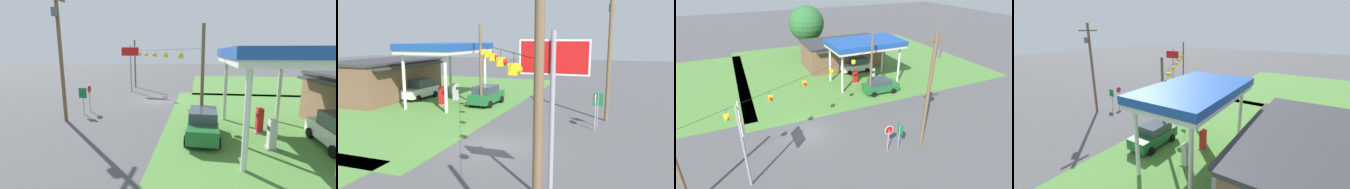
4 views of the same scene
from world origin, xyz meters
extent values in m
plane|color=#4C4C4F|center=(0.00, 0.00, 0.00)|extent=(160.00, 160.00, 0.00)
cube|color=#4C7F38|center=(12.64, 16.38, 0.02)|extent=(36.00, 28.00, 0.04)
cube|color=silver|center=(10.64, 8.96, 5.01)|extent=(9.32, 5.30, 0.35)
cube|color=#19479E|center=(10.64, 8.96, 5.46)|extent=(9.52, 5.50, 0.55)
cylinder|color=silver|center=(6.58, 6.91, 2.42)|extent=(0.28, 0.28, 4.83)
cylinder|color=silver|center=(14.70, 6.91, 2.42)|extent=(0.28, 0.28, 4.83)
cylinder|color=silver|center=(6.58, 11.01, 2.42)|extent=(0.28, 0.28, 4.83)
cylinder|color=silver|center=(14.70, 11.01, 2.42)|extent=(0.28, 0.28, 4.83)
cube|color=brown|center=(10.73, 16.38, 1.88)|extent=(11.86, 5.97, 3.77)
cube|color=#333338|center=(10.73, 16.38, 3.89)|extent=(12.16, 6.27, 0.24)
cube|color=#333338|center=(10.73, 13.04, 3.52)|extent=(10.67, 0.70, 0.20)
cube|color=gray|center=(9.30, 8.96, 0.06)|extent=(0.71, 0.56, 0.12)
cube|color=red|center=(9.30, 8.96, 0.92)|extent=(0.55, 0.40, 1.61)
cube|color=black|center=(9.30, 8.74, 1.25)|extent=(0.39, 0.03, 0.24)
cube|color=gray|center=(11.97, 8.96, 0.06)|extent=(0.71, 0.56, 0.12)
cube|color=silver|center=(11.97, 8.96, 0.92)|extent=(0.55, 0.40, 1.61)
cube|color=black|center=(11.97, 8.74, 1.25)|extent=(0.39, 0.03, 0.24)
cube|color=#1E602D|center=(10.93, 5.08, 0.77)|extent=(4.41, 2.00, 0.87)
cube|color=#333D47|center=(10.67, 5.09, 1.54)|extent=(2.45, 1.79, 0.67)
cylinder|color=black|center=(12.31, 5.98, 0.34)|extent=(0.69, 0.24, 0.68)
cylinder|color=black|center=(12.25, 4.09, 0.34)|extent=(0.69, 0.24, 0.68)
cylinder|color=black|center=(9.62, 6.07, 0.34)|extent=(0.69, 0.24, 0.68)
cylinder|color=black|center=(9.55, 4.18, 0.34)|extent=(0.69, 0.24, 0.68)
cube|color=white|center=(11.36, 12.83, 0.78)|extent=(4.68, 2.03, 0.87)
cube|color=#333D47|center=(11.64, 12.82, 1.63)|extent=(2.60, 1.80, 0.84)
cylinder|color=black|center=(9.90, 11.95, 0.34)|extent=(0.69, 0.25, 0.68)
cylinder|color=black|center=(9.97, 13.83, 0.34)|extent=(0.69, 0.25, 0.68)
cylinder|color=black|center=(12.75, 11.83, 0.34)|extent=(0.69, 0.25, 0.68)
cylinder|color=black|center=(12.83, 13.72, 0.34)|extent=(0.69, 0.25, 0.68)
cylinder|color=#99999E|center=(5.45, -5.22, 1.05)|extent=(0.08, 0.08, 2.10)
cylinder|color=white|center=(5.45, -5.22, 2.10)|extent=(0.80, 0.03, 0.80)
cylinder|color=red|center=(5.45, -5.22, 2.10)|extent=(0.70, 0.03, 0.70)
cylinder|color=gray|center=(-5.60, -4.55, 3.24)|extent=(0.18, 0.18, 6.47)
cube|color=white|center=(-5.50, -4.55, 5.55)|extent=(0.06, 2.52, 1.25)
cube|color=red|center=(-5.50, -4.55, 5.55)|extent=(0.07, 2.40, 1.13)
cylinder|color=gray|center=(6.49, -5.30, 1.20)|extent=(0.07, 0.07, 2.40)
cube|color=#146B33|center=(6.54, -5.30, 1.95)|extent=(0.04, 0.70, 0.90)
cylinder|color=brown|center=(8.46, -5.82, 5.09)|extent=(0.28, 0.28, 10.19)
cube|color=brown|center=(8.46, -5.82, 9.39)|extent=(2.20, 0.14, 0.14)
cylinder|color=#59595B|center=(8.81, -5.82, 8.39)|extent=(0.44, 0.44, 0.60)
cylinder|color=brown|center=(-9.44, -5.00, 3.67)|extent=(0.24, 0.24, 7.33)
cylinder|color=brown|center=(9.44, 5.00, 3.67)|extent=(0.24, 0.24, 7.33)
cylinder|color=black|center=(0.00, 0.00, 5.72)|extent=(18.88, 10.02, 0.02)
cylinder|color=black|center=(-6.29, -3.33, 5.55)|extent=(0.02, 0.02, 0.35)
cube|color=yellow|center=(-6.29, -3.33, 5.17)|extent=(0.32, 0.32, 0.40)
sphere|color=yellow|center=(-6.29, -3.50, 5.17)|extent=(0.28, 0.28, 0.28)
cylinder|color=black|center=(-3.15, -1.67, 5.55)|extent=(0.02, 0.02, 0.35)
cube|color=yellow|center=(-3.15, -1.67, 5.17)|extent=(0.32, 0.32, 0.40)
sphere|color=red|center=(-3.15, -1.84, 5.17)|extent=(0.28, 0.28, 0.28)
cylinder|color=black|center=(0.00, 0.00, 5.55)|extent=(0.02, 0.02, 0.35)
cube|color=yellow|center=(0.00, 0.00, 5.17)|extent=(0.32, 0.32, 0.40)
sphere|color=red|center=(0.00, -0.17, 5.17)|extent=(0.28, 0.28, 0.28)
cylinder|color=black|center=(3.15, 1.67, 5.55)|extent=(0.02, 0.02, 0.35)
cube|color=yellow|center=(3.15, 1.67, 5.17)|extent=(0.32, 0.32, 0.40)
sphere|color=yellow|center=(3.15, 1.50, 5.17)|extent=(0.28, 0.28, 0.28)
cylinder|color=black|center=(6.29, 3.33, 5.55)|extent=(0.02, 0.02, 0.35)
cube|color=yellow|center=(6.29, 3.33, 5.17)|extent=(0.32, 0.32, 0.40)
sphere|color=yellow|center=(6.29, 3.16, 5.17)|extent=(0.28, 0.28, 0.28)
cylinder|color=#4C3828|center=(7.41, 24.31, 1.48)|extent=(0.44, 0.44, 2.95)
sphere|color=#28602D|center=(7.41, 24.31, 5.38)|extent=(6.06, 6.06, 6.06)
camera|label=1|loc=(24.75, 4.67, 5.49)|focal=24.00mm
camera|label=2|loc=(-16.89, -6.87, 6.22)|focal=35.00mm
camera|label=3|loc=(-5.21, -20.20, 14.13)|focal=28.00mm
camera|label=4|loc=(24.10, 16.53, 9.65)|focal=24.00mm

